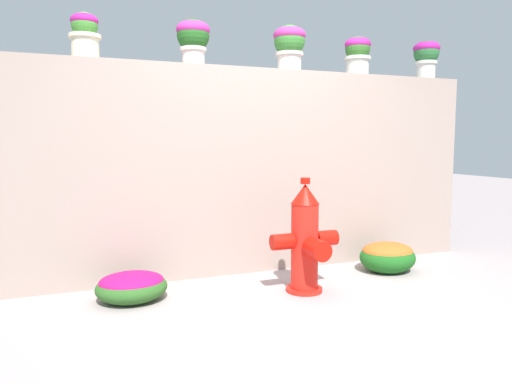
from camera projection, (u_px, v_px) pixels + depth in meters
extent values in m
plane|color=#9E9190|center=(302.00, 315.00, 3.34)|extent=(24.00, 24.00, 0.00)
cube|color=gray|center=(241.00, 171.00, 4.44)|extent=(4.85, 0.30, 1.89)
cylinder|color=beige|center=(85.00, 47.00, 3.83)|extent=(0.22, 0.22, 0.20)
cylinder|color=beige|center=(85.00, 37.00, 3.82)|extent=(0.25, 0.25, 0.03)
sphere|color=#3D822E|center=(84.00, 25.00, 3.81)|extent=(0.21, 0.21, 0.21)
ellipsoid|color=#B01D83|center=(84.00, 21.00, 3.81)|extent=(0.22, 0.22, 0.11)
cylinder|color=beige|center=(193.00, 57.00, 4.20)|extent=(0.20, 0.20, 0.16)
cylinder|color=beige|center=(193.00, 49.00, 4.19)|extent=(0.23, 0.23, 0.03)
sphere|color=#1D521B|center=(193.00, 36.00, 4.18)|extent=(0.29, 0.29, 0.29)
ellipsoid|color=#B62885|center=(193.00, 30.00, 4.18)|extent=(0.30, 0.30, 0.16)
cylinder|color=beige|center=(289.00, 62.00, 4.47)|extent=(0.22, 0.22, 0.17)
cylinder|color=beige|center=(289.00, 54.00, 4.46)|extent=(0.26, 0.26, 0.03)
sphere|color=#31702B|center=(289.00, 41.00, 4.45)|extent=(0.29, 0.29, 0.29)
ellipsoid|color=#AB2A79|center=(290.00, 35.00, 4.44)|extent=(0.31, 0.31, 0.16)
cylinder|color=beige|center=(357.00, 66.00, 4.81)|extent=(0.23, 0.23, 0.19)
cylinder|color=beige|center=(357.00, 58.00, 4.80)|extent=(0.27, 0.27, 0.03)
sphere|color=#2E6223|center=(358.00, 49.00, 4.79)|extent=(0.25, 0.25, 0.25)
ellipsoid|color=#B42086|center=(358.00, 44.00, 4.79)|extent=(0.26, 0.26, 0.14)
cylinder|color=beige|center=(426.00, 71.00, 5.09)|extent=(0.20, 0.20, 0.19)
cylinder|color=beige|center=(426.00, 63.00, 5.08)|extent=(0.23, 0.23, 0.03)
sphere|color=#286632|center=(426.00, 53.00, 5.07)|extent=(0.27, 0.27, 0.27)
ellipsoid|color=#AB1E85|center=(427.00, 48.00, 5.06)|extent=(0.28, 0.28, 0.15)
cylinder|color=red|center=(304.00, 289.00, 3.87)|extent=(0.30, 0.30, 0.03)
cylinder|color=red|center=(305.00, 248.00, 3.84)|extent=(0.22, 0.22, 0.72)
cone|color=red|center=(305.00, 194.00, 3.79)|extent=(0.23, 0.23, 0.16)
cylinder|color=red|center=(305.00, 181.00, 3.78)|extent=(0.08, 0.08, 0.05)
cylinder|color=red|center=(282.00, 242.00, 3.76)|extent=(0.18, 0.13, 0.13)
cylinder|color=red|center=(326.00, 238.00, 3.90)|extent=(0.18, 0.13, 0.13)
cylinder|color=red|center=(317.00, 249.00, 3.64)|extent=(0.16, 0.19, 0.16)
ellipsoid|color=#2A5A21|center=(132.00, 288.00, 3.64)|extent=(0.55, 0.49, 0.23)
ellipsoid|color=#CC115E|center=(131.00, 281.00, 3.63)|extent=(0.49, 0.44, 0.12)
ellipsoid|color=#1A5B1B|center=(387.00, 258.00, 4.46)|extent=(0.53, 0.48, 0.29)
ellipsoid|color=#E15920|center=(388.00, 251.00, 4.45)|extent=(0.48, 0.43, 0.16)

